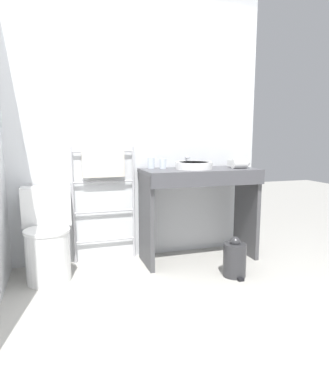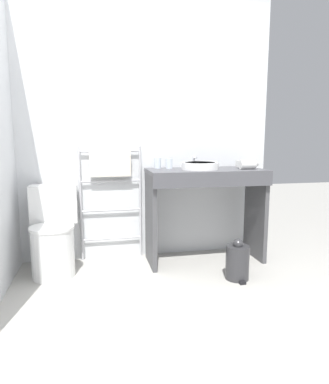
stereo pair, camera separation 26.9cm
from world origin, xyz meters
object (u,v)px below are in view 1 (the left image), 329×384
Objects in this scene: cup_near_edge at (163,164)px; towel_radiator at (104,179)px; toilet at (48,239)px; cup_near_wall at (151,163)px; hair_dryer at (240,164)px; sink_basin at (194,165)px; trash_bin at (235,259)px.

towel_radiator is at bearing 168.61° from cup_near_edge.
cup_near_wall reaches higher than toilet.
cup_near_wall is at bearing -6.11° from towel_radiator.
toilet is 3.96× the size of hair_dryer.
hair_dryer reaches higher than sink_basin.
hair_dryer reaches higher than trash_bin.
toilet is 7.50× the size of cup_near_wall.
trash_bin is at bearing -52.85° from cup_near_edge.
toilet is at bearing -178.48° from sink_basin.
sink_basin is (0.81, -0.22, 0.12)m from towel_radiator.
towel_radiator is 3.14× the size of trash_bin.
towel_radiator is 1.30m from hair_dryer.
cup_near_wall reaches higher than sink_basin.
cup_near_wall is at bearing 129.92° from trash_bin.
toilet is 1.15m from cup_near_wall.
trash_bin is at bearing -35.38° from towel_radiator.
cup_near_wall is at bearing 148.01° from cup_near_edge.
cup_near_wall is (0.45, -0.05, 0.14)m from towel_radiator.
towel_radiator is 0.47m from cup_near_wall.
towel_radiator is at bearing 164.59° from sink_basin.
cup_near_edge is 0.74m from hair_dryer.
towel_radiator is 0.57m from cup_near_edge.
cup_near_edge is (0.10, -0.06, -0.00)m from cup_near_wall.
hair_dryer is (0.72, -0.17, -0.00)m from cup_near_edge.
trash_bin is (0.19, -0.49, -0.77)m from sink_basin.
trash_bin is (0.56, -0.66, -0.79)m from cup_near_wall.
towel_radiator is 5.63× the size of hair_dryer.
toilet reaches higher than trash_bin.
hair_dryer is (1.78, -0.02, 0.59)m from toilet.
sink_basin is 0.45m from hair_dryer.
trash_bin is at bearing -121.59° from hair_dryer.
cup_near_edge is at bearing 156.89° from sink_basin.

